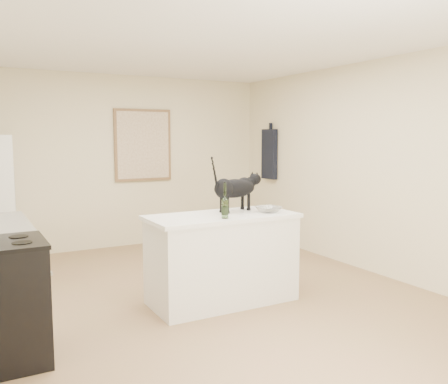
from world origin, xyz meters
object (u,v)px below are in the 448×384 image
stove (3,305)px  glass_bowl (268,209)px  black_cat (235,191)px  wine_bottle (225,202)px

stove → glass_bowl: bearing=6.5°
black_cat → glass_bowl: 0.40m
black_cat → wine_bottle: size_ratio=1.99×
stove → wine_bottle: (1.97, 0.19, 0.61)m
wine_bottle → glass_bowl: wine_bottle is taller
black_cat → glass_bowl: bearing=-54.8°
glass_bowl → stove: bearing=-173.5°
black_cat → wine_bottle: bearing=-146.5°
stove → black_cat: bearing=12.9°
wine_bottle → glass_bowl: 0.59m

